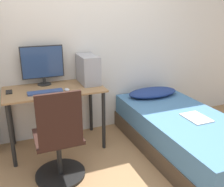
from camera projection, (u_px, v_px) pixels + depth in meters
wall_back at (74, 41)px, 3.17m from camera, size 8.00×0.05×2.50m
desk at (55, 98)px, 2.95m from camera, size 1.14×0.62×0.76m
office_chair at (59, 146)px, 2.43m from camera, size 0.51×0.51×0.97m
bed at (183, 134)px, 2.98m from camera, size 0.96×1.98×0.47m
pillow at (153, 92)px, 3.52m from camera, size 0.73×0.36×0.11m
magazine at (196, 118)px, 2.83m from camera, size 0.24×0.32×0.01m
monitor at (43, 64)px, 2.99m from camera, size 0.50×0.17×0.48m
keyboard at (45, 92)px, 2.76m from camera, size 0.38×0.12×0.02m
pc_tower at (88, 69)px, 3.09m from camera, size 0.21×0.41×0.35m
mouse at (67, 90)px, 2.85m from camera, size 0.06×0.09×0.02m
phone at (9, 92)px, 2.78m from camera, size 0.07×0.14×0.01m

